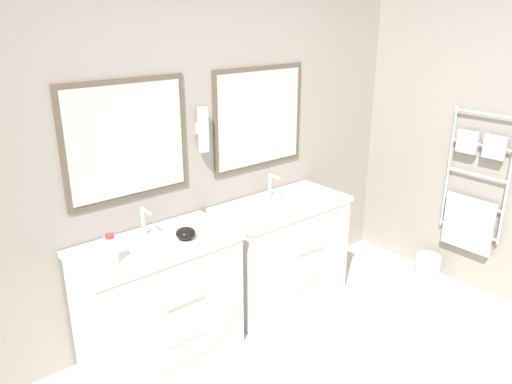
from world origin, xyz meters
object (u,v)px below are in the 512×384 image
(vanity_left, at_px, (162,301))
(amenity_bowl, at_px, (186,233))
(vanity_right, at_px, (284,253))
(toiletry_bottle, at_px, (111,250))
(waste_bin, at_px, (427,267))

(vanity_left, height_order, amenity_bowl, amenity_bowl)
(vanity_right, bearing_deg, amenity_bowl, -177.16)
(toiletry_bottle, height_order, amenity_bowl, toiletry_bottle)
(vanity_right, bearing_deg, toiletry_bottle, -177.81)
(toiletry_bottle, bearing_deg, amenity_bowl, 1.02)
(amenity_bowl, height_order, waste_bin, amenity_bowl)
(toiletry_bottle, bearing_deg, vanity_left, 9.39)
(vanity_right, xyz_separation_m, waste_bin, (1.21, -0.55, -0.32))
(waste_bin, bearing_deg, toiletry_bottle, 169.34)
(toiletry_bottle, xyz_separation_m, amenity_bowl, (0.50, 0.01, -0.05))
(toiletry_bottle, xyz_separation_m, waste_bin, (2.62, -0.49, -0.82))
(vanity_left, distance_m, vanity_right, 1.09)
(vanity_left, height_order, waste_bin, vanity_left)
(vanity_right, relative_size, amenity_bowl, 8.10)
(vanity_left, relative_size, amenity_bowl, 8.10)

